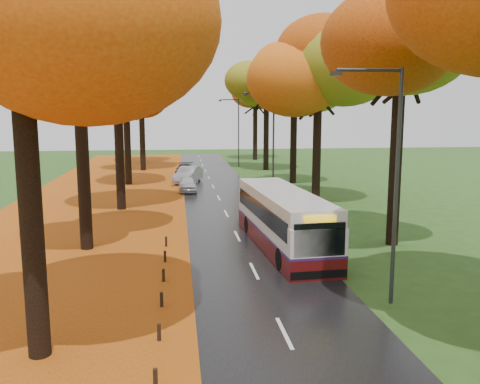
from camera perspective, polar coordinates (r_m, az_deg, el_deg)
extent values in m
cube|color=black|center=(33.84, -1.72, -2.13)|extent=(6.50, 90.00, 0.04)
cube|color=silver|center=(33.83, -1.72, -2.09)|extent=(0.12, 90.00, 0.01)
cube|color=maroon|center=(34.22, -16.91, -2.41)|extent=(12.00, 90.00, 0.02)
cube|color=#BE7113|center=(33.69, -6.89, -2.20)|extent=(0.90, 90.00, 0.01)
cylinder|color=black|center=(14.27, -22.51, -0.95)|extent=(0.60, 0.60, 8.58)
cylinder|color=black|center=(25.02, -17.27, 4.04)|extent=(0.60, 0.60, 9.15)
ellipsoid|color=orange|center=(25.21, -17.91, 17.09)|extent=(8.00, 8.00, 6.24)
cylinder|color=black|center=(34.85, -13.39, 4.57)|extent=(0.60, 0.60, 8.00)
ellipsoid|color=orange|center=(34.84, -13.70, 12.79)|extent=(9.20, 9.20, 7.18)
cylinder|color=black|center=(46.81, -12.55, 6.05)|extent=(0.60, 0.60, 8.58)
ellipsoid|color=orange|center=(46.86, -12.78, 12.60)|extent=(8.00, 8.00, 6.24)
cylinder|color=black|center=(57.71, -10.94, 6.92)|extent=(0.60, 0.60, 9.15)
ellipsoid|color=orange|center=(57.79, -11.12, 12.60)|extent=(9.20, 9.20, 7.18)
cylinder|color=black|center=(67.74, -10.88, 6.74)|extent=(0.60, 0.60, 8.00)
ellipsoid|color=orange|center=(67.73, -11.01, 10.96)|extent=(8.00, 8.00, 6.24)
cylinder|color=black|center=(25.89, 17.12, 4.27)|extent=(0.60, 0.60, 9.22)
ellipsoid|color=#B65E0D|center=(26.09, 17.73, 16.98)|extent=(8.20, 8.20, 6.40)
cylinder|color=black|center=(37.01, 8.62, 5.11)|extent=(0.60, 0.60, 8.19)
ellipsoid|color=#B65E0D|center=(37.01, 8.82, 13.04)|extent=(9.20, 9.20, 7.18)
cylinder|color=black|center=(46.81, 6.04, 6.29)|extent=(0.60, 0.60, 8.70)
ellipsoid|color=#B65E0D|center=(46.87, 6.15, 12.95)|extent=(8.20, 8.20, 6.40)
cylinder|color=black|center=(57.45, 2.96, 7.10)|extent=(0.60, 0.60, 9.22)
ellipsoid|color=#B65E0D|center=(57.54, 3.01, 12.84)|extent=(9.20, 9.20, 7.18)
cylinder|color=black|center=(69.40, 1.72, 7.03)|extent=(0.60, 0.60, 8.19)
ellipsoid|color=#B65E0D|center=(69.41, 1.74, 11.25)|extent=(8.20, 8.20, 6.40)
cube|color=black|center=(13.10, -9.47, -20.00)|extent=(0.11, 0.11, 0.52)
cube|color=black|center=(15.43, -9.07, -15.31)|extent=(0.11, 0.11, 0.52)
cube|color=black|center=(17.83, -8.79, -11.87)|extent=(0.11, 0.11, 0.52)
cube|color=black|center=(20.28, -8.58, -9.24)|extent=(0.11, 0.11, 0.52)
cube|color=black|center=(22.76, -8.42, -7.19)|extent=(0.11, 0.11, 0.52)
cube|color=black|center=(25.26, -8.29, -5.54)|extent=(0.11, 0.11, 0.52)
cylinder|color=#333538|center=(17.81, 17.13, 0.28)|extent=(0.14, 0.14, 8.00)
cylinder|color=#333538|center=(17.24, 14.33, 13.13)|extent=(2.20, 0.11, 0.11)
cube|color=#333538|center=(16.87, 10.74, 12.94)|extent=(0.35, 0.18, 0.14)
cylinder|color=#333538|center=(38.82, 3.77, 5.23)|extent=(0.14, 0.14, 8.00)
cylinder|color=#333538|center=(38.57, 2.19, 11.02)|extent=(2.20, 0.11, 0.11)
cube|color=#333538|center=(38.40, 0.54, 10.85)|extent=(0.35, 0.18, 0.14)
cylinder|color=#333538|center=(60.54, -0.16, 6.63)|extent=(0.14, 0.14, 8.00)
cylinder|color=#333538|center=(60.38, -1.21, 10.33)|extent=(2.20, 0.11, 0.11)
cube|color=#333538|center=(60.27, -2.27, 10.21)|extent=(0.35, 0.18, 0.14)
cube|color=#4B0B0C|center=(24.92, 4.81, -5.20)|extent=(3.07, 10.52, 0.85)
cube|color=silver|center=(24.69, 4.84, -2.86)|extent=(3.07, 10.52, 1.23)
cube|color=silver|center=(24.51, 4.87, -0.70)|extent=(3.01, 10.31, 0.66)
cube|color=#351751|center=(24.81, 4.83, -4.14)|extent=(3.09, 10.54, 0.11)
cube|color=black|center=(24.61, 4.86, -2.00)|extent=(3.04, 9.70, 0.80)
cube|color=black|center=(19.86, 8.93, -5.34)|extent=(2.08, 0.20, 1.32)
cube|color=yellow|center=(19.67, 8.99, -3.02)|extent=(1.30, 0.15, 0.26)
cube|color=black|center=(20.27, 8.81, -9.13)|extent=(2.32, 0.28, 0.33)
cylinder|color=black|center=(21.35, 4.65, -7.51)|extent=(0.33, 0.96, 0.94)
cylinder|color=black|center=(22.00, 10.02, -7.12)|extent=(0.33, 0.96, 0.94)
cylinder|color=black|center=(27.60, 0.93, -3.65)|extent=(0.33, 0.96, 0.94)
cylinder|color=black|center=(28.11, 5.17, -3.46)|extent=(0.33, 0.96, 0.94)
imported|color=silver|center=(41.95, -5.93, 0.90)|extent=(1.51, 3.64, 1.23)
imported|color=#919398|center=(46.85, -5.86, 1.93)|extent=(2.95, 4.84, 1.51)
imported|color=black|center=(51.82, -6.22, 2.46)|extent=(2.13, 4.45, 1.25)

